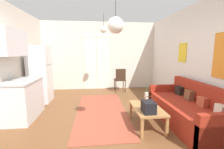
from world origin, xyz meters
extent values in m
cube|color=brown|center=(0.00, 0.00, -0.05)|extent=(5.09, 7.29, 0.10)
cube|color=silver|center=(0.00, 3.39, 1.36)|extent=(4.69, 0.10, 2.71)
cube|color=white|center=(-0.40, 3.33, 1.06)|extent=(0.50, 0.02, 2.13)
cube|color=white|center=(0.11, 3.33, 1.06)|extent=(0.50, 0.02, 2.13)
cube|color=white|center=(-0.15, 3.33, 2.16)|extent=(1.10, 0.03, 0.06)
cube|color=white|center=(2.30, 0.00, 1.36)|extent=(0.10, 6.89, 2.71)
cube|color=yellow|center=(2.23, 1.13, 1.51)|extent=(0.02, 0.36, 0.53)
cube|color=green|center=(-2.23, 0.89, 1.65)|extent=(0.02, 0.32, 0.40)
cube|color=#9E4733|center=(-0.06, 0.86, 0.01)|extent=(1.25, 2.91, 0.01)
cube|color=maroon|center=(1.72, 0.01, 0.23)|extent=(0.86, 2.06, 0.46)
cube|color=maroon|center=(2.07, 0.01, 0.44)|extent=(0.15, 2.06, 0.87)
cube|color=maroon|center=(1.72, -0.97, 0.32)|extent=(0.86, 0.11, 0.64)
cube|color=maroon|center=(1.72, 0.98, 0.32)|extent=(0.86, 0.11, 0.64)
cube|color=beige|center=(1.93, -0.67, 0.55)|extent=(0.15, 0.20, 0.20)
cube|color=#B74C33|center=(1.93, -0.21, 0.55)|extent=(0.14, 0.20, 0.19)
cube|color=brown|center=(1.92, 0.22, 0.57)|extent=(0.15, 0.22, 0.23)
cube|color=black|center=(1.92, 0.64, 0.56)|extent=(0.13, 0.22, 0.21)
cube|color=#A87542|center=(0.85, -0.03, 0.40)|extent=(0.55, 0.94, 0.04)
cube|color=#A87542|center=(0.62, -0.46, 0.19)|extent=(0.05, 0.05, 0.38)
cube|color=#A87542|center=(1.08, -0.46, 0.19)|extent=(0.05, 0.05, 0.38)
cube|color=#A87542|center=(0.62, 0.40, 0.19)|extent=(0.05, 0.05, 0.38)
cube|color=#A87542|center=(1.08, 0.40, 0.19)|extent=(0.05, 0.05, 0.38)
cylinder|color=beige|center=(0.92, 0.23, 0.53)|extent=(0.08, 0.08, 0.24)
cylinder|color=#477F42|center=(0.92, 0.23, 0.76)|extent=(0.01, 0.01, 0.22)
cube|color=black|center=(0.78, -0.30, 0.52)|extent=(0.22, 0.28, 0.22)
torus|color=#512319|center=(0.78, -0.30, 0.65)|extent=(0.18, 0.01, 0.18)
cube|color=white|center=(-1.87, 1.87, 0.86)|extent=(0.57, 0.66, 1.72)
cube|color=#4C4C51|center=(-1.59, 1.87, 1.15)|extent=(0.01, 0.63, 0.01)
cylinder|color=#B7BABF|center=(-1.57, 1.69, 1.35)|extent=(0.02, 0.02, 0.24)
cylinder|color=#B7BABF|center=(-1.57, 1.69, 0.84)|extent=(0.02, 0.02, 0.38)
cube|color=silver|center=(-1.88, 0.68, 0.43)|extent=(0.59, 1.05, 0.87)
cube|color=#B7BABF|center=(-1.88, 0.68, 0.88)|extent=(0.62, 1.08, 0.03)
cube|color=#999BA0|center=(-1.88, 0.70, 0.84)|extent=(0.36, 0.40, 0.10)
cylinder|color=#B7BABF|center=(-2.12, 0.70, 1.00)|extent=(0.02, 0.02, 0.20)
cube|color=silver|center=(-2.02, 0.68, 1.74)|extent=(0.32, 0.95, 0.59)
cylinder|color=#382619|center=(0.91, 2.99, 0.22)|extent=(0.03, 0.03, 0.45)
cylinder|color=#382619|center=(0.55, 2.98, 0.22)|extent=(0.03, 0.03, 0.45)
cylinder|color=#382619|center=(0.93, 2.65, 0.22)|extent=(0.03, 0.03, 0.45)
cylinder|color=#382619|center=(0.57, 2.64, 0.22)|extent=(0.03, 0.03, 0.45)
cube|color=#382619|center=(0.74, 2.81, 0.46)|extent=(0.43, 0.42, 0.04)
cube|color=#382619|center=(0.75, 2.63, 0.68)|extent=(0.38, 0.04, 0.43)
sphere|color=white|center=(0.14, -0.42, 1.96)|extent=(0.26, 0.26, 0.26)
cylinder|color=black|center=(0.08, 1.99, 2.52)|extent=(0.01, 0.01, 0.38)
sphere|color=white|center=(0.08, 1.99, 2.22)|extent=(0.21, 0.21, 0.21)
camera|label=1|loc=(-0.20, -2.93, 1.56)|focal=24.45mm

